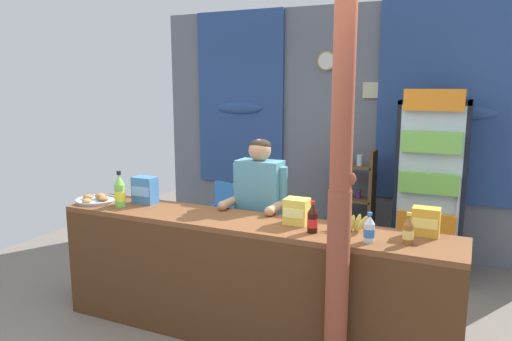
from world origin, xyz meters
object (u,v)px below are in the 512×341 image
soda_bottle_iced_tea (408,231)px  soda_bottle_cola (313,219)px  snack_box_instant_noodle (297,211)px  drink_fridge (432,177)px  banana_bunch (350,222)px  stall_counter (240,272)px  soda_bottle_water (369,229)px  plastic_lawn_chair (221,216)px  pastry_tray (96,200)px  timber_post (340,199)px  shopkeeper (259,205)px  bottle_shelf_rack (352,202)px  snack_box_choco_powder (426,222)px  snack_box_biscuit (145,190)px  soda_bottle_lime_soda (120,192)px

soda_bottle_iced_tea → soda_bottle_cola: size_ratio=0.94×
snack_box_instant_noodle → drink_fridge: bearing=66.7°
drink_fridge → banana_bunch: 1.87m
stall_counter → soda_bottle_water: soda_bottle_water is taller
stall_counter → plastic_lawn_chair: size_ratio=3.67×
stall_counter → pastry_tray: pastry_tray is taller
timber_post → plastic_lawn_chair: 2.73m
soda_bottle_water → shopkeeper: bearing=151.7°
drink_fridge → soda_bottle_cola: bearing=-107.2°
bottle_shelf_rack → snack_box_instant_noodle: 2.06m
soda_bottle_water → soda_bottle_iced_tea: bearing=15.0°
stall_counter → timber_post: 1.10m
snack_box_choco_powder → snack_box_instant_noodle: bearing=-173.0°
shopkeeper → soda_bottle_iced_tea: bearing=-21.2°
snack_box_choco_powder → pastry_tray: size_ratio=0.54×
bottle_shelf_rack → shopkeeper: size_ratio=0.83×
plastic_lawn_chair → snack_box_biscuit: snack_box_biscuit is taller
stall_counter → timber_post: (0.82, -0.24, 0.70)m
plastic_lawn_chair → banana_bunch: 2.37m
shopkeeper → plastic_lawn_chair: bearing=132.8°
stall_counter → banana_bunch: size_ratio=11.53×
banana_bunch → pastry_tray: bearing=-177.3°
snack_box_instant_noodle → pastry_tray: bearing=-176.7°
plastic_lawn_chair → soda_bottle_iced_tea: (2.24, -1.53, 0.56)m
snack_box_choco_powder → timber_post: bearing=-130.4°
timber_post → banana_bunch: timber_post is taller
soda_bottle_water → pastry_tray: 2.42m
soda_bottle_water → snack_box_biscuit: (-1.99, 0.23, 0.03)m
soda_bottle_water → snack_box_instant_noodle: soda_bottle_water is taller
drink_fridge → pastry_tray: (-2.63, -1.93, -0.08)m
snack_box_biscuit → banana_bunch: bearing=-1.2°
soda_bottle_lime_soda → snack_box_biscuit: (0.12, 0.19, -0.01)m
drink_fridge → snack_box_choco_powder: drink_fridge is taller
timber_post → bottle_shelf_rack: timber_post is taller
shopkeeper → soda_bottle_iced_tea: shopkeeper is taller
timber_post → snack_box_biscuit: (-1.85, 0.47, -0.21)m
shopkeeper → banana_bunch: (0.88, -0.38, 0.06)m
pastry_tray → banana_bunch: bearing=2.7°
snack_box_choco_powder → snack_box_instant_noodle: 0.90m
plastic_lawn_chair → pastry_tray: (-0.41, -1.51, 0.49)m
plastic_lawn_chair → soda_bottle_water: size_ratio=4.27×
timber_post → soda_bottle_lime_soda: timber_post is taller
drink_fridge → plastic_lawn_chair: size_ratio=2.25×
bottle_shelf_rack → snack_box_biscuit: (-1.35, -1.99, 0.41)m
soda_bottle_lime_soda → snack_box_instant_noodle: (1.53, 0.15, -0.03)m
snack_box_instant_noodle → soda_bottle_lime_soda: bearing=-174.3°
shopkeeper → soda_bottle_cola: 0.84m
snack_box_biscuit → stall_counter: bearing=-12.2°
soda_bottle_lime_soda → pastry_tray: soda_bottle_lime_soda is taller
soda_bottle_lime_soda → soda_bottle_water: size_ratio=1.52×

